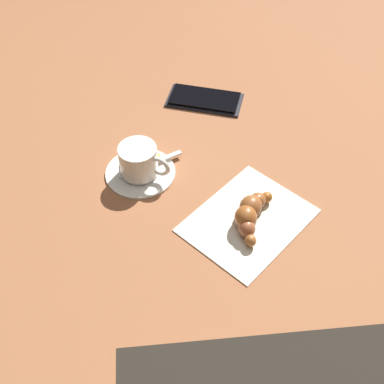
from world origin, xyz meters
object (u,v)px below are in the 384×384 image
teaspoon (140,168)px  napkin (248,220)px  sugar_packet (141,160)px  croissant (251,213)px  saucer (140,172)px  cell_phone (205,99)px  espresso_cup (139,160)px

teaspoon → napkin: teaspoon is taller
sugar_packet → croissant: croissant is taller
napkin → croissant: size_ratio=1.77×
saucer → napkin: 0.21m
teaspoon → cell_phone: teaspoon is taller
croissant → cell_phone: size_ratio=0.67×
teaspoon → saucer: bearing=158.6°
espresso_cup → sugar_packet: size_ratio=1.31×
teaspoon → sugar_packet: size_ratio=1.68×
sugar_packet → espresso_cup: bearing=81.9°
napkin → cell_phone: (0.27, -0.18, 0.00)m
espresso_cup → cell_phone: 0.24m
saucer → cell_phone: bearing=-75.5°
cell_phone → saucer: bearing=104.5°
croissant → teaspoon: bearing=13.7°
espresso_cup → sugar_packet: 0.04m
sugar_packet → napkin: 0.23m
saucer → sugar_packet: sugar_packet is taller
espresso_cup → teaspoon: espresso_cup is taller
espresso_cup → saucer: bearing=-30.9°
teaspoon → cell_phone: 0.24m
saucer → cell_phone: (0.06, -0.23, 0.00)m
sugar_packet → cell_phone: bearing=-131.4°
teaspoon → croissant: bearing=-166.3°
saucer → sugar_packet: bearing=-47.1°
cell_phone → sugar_packet: bearing=101.6°
saucer → teaspoon: (0.00, -0.00, 0.01)m
sugar_packet → cell_phone: (0.04, -0.21, -0.01)m
croissant → saucer: bearing=14.1°
saucer → napkin: saucer is taller
saucer → croissant: (-0.21, -0.05, 0.02)m
napkin → croissant: croissant is taller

